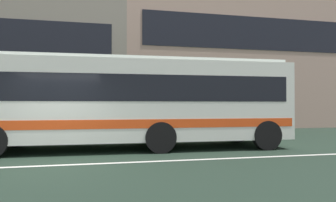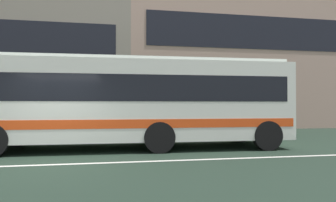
# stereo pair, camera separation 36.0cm
# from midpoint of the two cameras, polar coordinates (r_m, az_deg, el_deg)

# --- Properties ---
(ground_plane) EXTENTS (160.00, 160.00, 0.00)m
(ground_plane) POSITION_cam_midpoint_polar(r_m,az_deg,el_deg) (8.62, -20.76, -10.97)
(ground_plane) COLOR #1F2F24
(lane_centre_line) EXTENTS (60.00, 0.16, 0.01)m
(lane_centre_line) POSITION_cam_midpoint_polar(r_m,az_deg,el_deg) (8.62, -20.76, -10.95)
(lane_centre_line) COLOR silver
(lane_centre_line) RESTS_ON ground_plane
(hedge_row_far) EXTENTS (21.72, 1.10, 0.92)m
(hedge_row_far) POSITION_cam_midpoint_polar(r_m,az_deg,el_deg) (15.02, -16.28, -4.81)
(hedge_row_far) COLOR #325F2B
(hedge_row_far) RESTS_ON ground_plane
(apartment_block_right) EXTENTS (22.44, 10.13, 10.52)m
(apartment_block_right) POSITION_cam_midpoint_polar(r_m,az_deg,el_deg) (26.57, 17.93, 7.39)
(apartment_block_right) COLOR tan
(apartment_block_right) RESTS_ON ground_plane
(transit_bus) EXTENTS (10.74, 2.93, 3.13)m
(transit_bus) POSITION_cam_midpoint_polar(r_m,az_deg,el_deg) (11.00, -4.81, 0.25)
(transit_bus) COLOR silver
(transit_bus) RESTS_ON ground_plane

